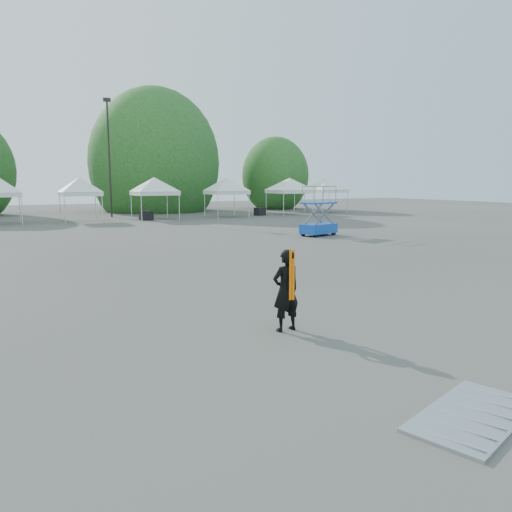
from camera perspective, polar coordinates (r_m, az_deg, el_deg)
name	(u,v)px	position (r m, az deg, el deg)	size (l,w,h in m)	color
ground	(262,297)	(13.09, 0.69, -4.71)	(120.00, 120.00, 0.00)	#474442
light_pole_east	(109,151)	(44.20, -16.46, 11.44)	(0.60, 0.25, 9.80)	black
tree_mid_e	(155,163)	(52.43, -11.49, 10.36)	(5.12, 5.12, 7.79)	#382314
tree_far_e	(275,176)	(55.79, 2.22, 9.15)	(3.84, 3.84, 5.84)	#382314
tent_e	(80,181)	(39.87, -19.51, 8.11)	(4.02, 4.02, 3.88)	silver
tent_f	(154,181)	(40.43, -11.56, 8.43)	(4.52, 4.52, 3.88)	silver
tent_g	(226,181)	(42.68, -3.41, 8.58)	(4.30, 4.30, 3.88)	silver
tent_h	(290,181)	(46.36, 3.85, 8.57)	(4.73, 4.73, 3.88)	silver
tent_extra_8	(326,181)	(49.35, 8.03, 8.50)	(4.50, 4.50, 3.88)	silver
man	(286,290)	(10.03, 3.44, -3.94)	(0.63, 0.44, 1.66)	black
scissor_lift	(319,211)	(28.01, 7.20, 5.15)	(2.34, 1.62, 2.75)	#0D2EAE
barrier_left	(473,415)	(7.25, 23.54, -16.31)	(2.27, 1.61, 0.07)	#ACAFB5
crate_mid	(146,216)	(40.00, -12.44, 4.53)	(0.93, 0.72, 0.72)	black
crate_east	(260,212)	(44.62, 0.45, 5.11)	(0.90, 0.70, 0.70)	black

